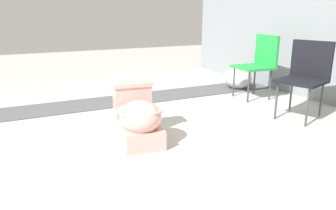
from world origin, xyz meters
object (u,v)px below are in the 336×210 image
folding_chair_left (259,60)px  boulder_near (238,78)px  folding_chair_middle (306,72)px  toilet (138,118)px

folding_chair_left → boulder_near: (-0.54, 0.08, -0.36)m
folding_chair_left → boulder_near: 0.65m
folding_chair_middle → boulder_near: (-1.43, 0.21, -0.36)m
toilet → boulder_near: bearing=128.5°
folding_chair_left → boulder_near: size_ratio=1.95×
folding_chair_middle → boulder_near: folding_chair_middle is taller
toilet → folding_chair_middle: bearing=92.6°
toilet → folding_chair_middle: 1.91m
toilet → folding_chair_middle: size_ratio=0.80×
folding_chair_left → toilet: bearing=24.3°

